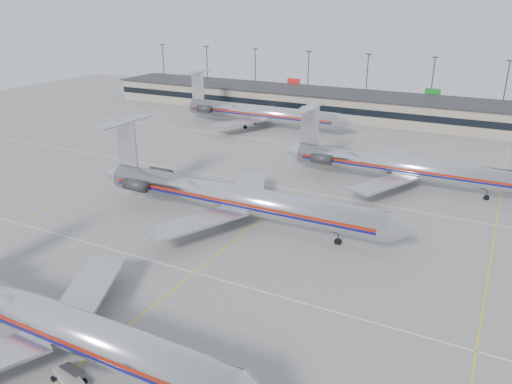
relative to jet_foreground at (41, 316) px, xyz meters
The scene contains 9 objects.
ground 9.09m from the jet_foreground, 58.90° to the left, with size 260.00×260.00×0.00m, color gray.
apron_markings 18.08m from the jet_foreground, 75.80° to the left, with size 160.00×0.15×0.02m, color silver.
terminal 105.29m from the jet_foreground, 87.63° to the left, with size 162.00×17.00×6.25m.
light_mast_row 119.42m from the jet_foreground, 87.91° to the left, with size 163.60×0.40×15.28m.
jet_foreground is the anchor object (origin of this frame).
jet_second_row 31.62m from the jet_foreground, 87.97° to the left, with size 48.51×28.56×12.70m.
jet_third_row 59.93m from the jet_foreground, 71.82° to the left, with size 43.92×27.02×12.01m.
jet_back_row 85.72m from the jet_foreground, 104.38° to the left, with size 46.19×28.41×12.63m.
belt_loader 6.31m from the jet_foreground, 22.59° to the right, with size 4.19×2.32×2.14m.
Camera 1 is at (29.23, -31.21, 29.12)m, focal length 35.00 mm.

